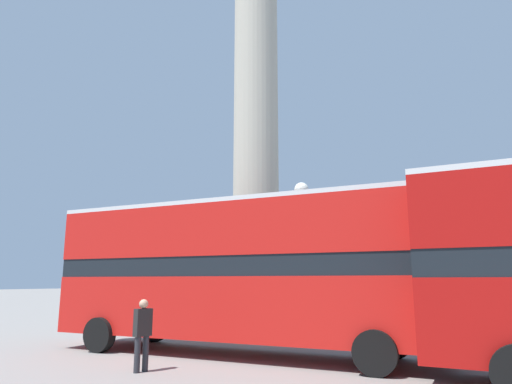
{
  "coord_description": "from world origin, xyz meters",
  "views": [
    {
      "loc": [
        10.62,
        -17.75,
        2.06
      ],
      "look_at": [
        0.0,
        0.0,
        6.09
      ],
      "focal_mm": 32.0,
      "sensor_mm": 36.0,
      "label": 1
    }
  ],
  "objects_px": {
    "equestrian_statue": "(507,292)",
    "street_lamp": "(302,238)",
    "pedestrian_near_lamp": "(142,331)",
    "monument_column": "(256,145)",
    "bus_a": "(241,269)"
  },
  "relations": [
    {
      "from": "pedestrian_near_lamp",
      "to": "equestrian_statue",
      "type": "bearing_deg",
      "value": -17.49
    },
    {
      "from": "monument_column",
      "to": "bus_a",
      "type": "bearing_deg",
      "value": -62.57
    },
    {
      "from": "bus_a",
      "to": "pedestrian_near_lamp",
      "type": "height_order",
      "value": "bus_a"
    },
    {
      "from": "monument_column",
      "to": "equestrian_statue",
      "type": "height_order",
      "value": "monument_column"
    },
    {
      "from": "equestrian_statue",
      "to": "pedestrian_near_lamp",
      "type": "relative_size",
      "value": 3.59
    },
    {
      "from": "equestrian_statue",
      "to": "pedestrian_near_lamp",
      "type": "distance_m",
      "value": 15.85
    },
    {
      "from": "bus_a",
      "to": "street_lamp",
      "type": "height_order",
      "value": "street_lamp"
    },
    {
      "from": "bus_a",
      "to": "equestrian_statue",
      "type": "height_order",
      "value": "equestrian_statue"
    },
    {
      "from": "street_lamp",
      "to": "bus_a",
      "type": "bearing_deg",
      "value": -99.97
    },
    {
      "from": "bus_a",
      "to": "street_lamp",
      "type": "bearing_deg",
      "value": 74.49
    },
    {
      "from": "pedestrian_near_lamp",
      "to": "monument_column",
      "type": "bearing_deg",
      "value": 24.04
    },
    {
      "from": "monument_column",
      "to": "bus_a",
      "type": "height_order",
      "value": "monument_column"
    },
    {
      "from": "monument_column",
      "to": "equestrian_statue",
      "type": "xyz_separation_m",
      "value": [
        9.62,
        4.61,
        -6.76
      ]
    },
    {
      "from": "bus_a",
      "to": "pedestrian_near_lamp",
      "type": "relative_size",
      "value": 7.14
    },
    {
      "from": "equestrian_statue",
      "to": "street_lamp",
      "type": "distance_m",
      "value": 10.0
    }
  ]
}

